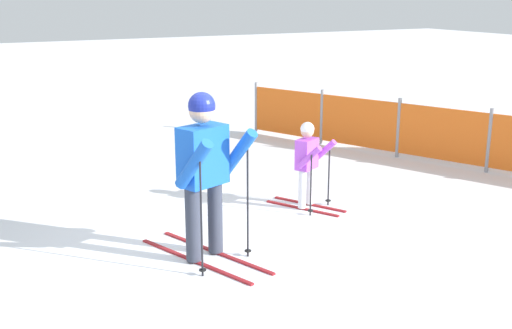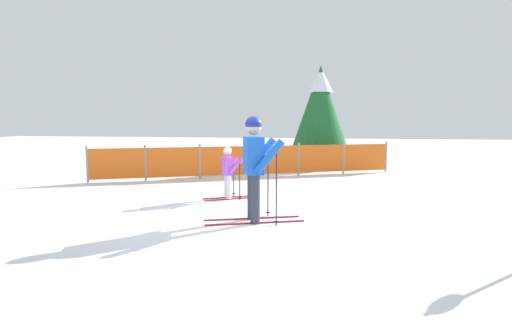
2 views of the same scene
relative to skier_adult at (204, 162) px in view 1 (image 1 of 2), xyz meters
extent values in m
plane|color=white|center=(-0.15, 0.15, -1.02)|extent=(60.00, 60.00, 0.00)
cube|color=maroon|center=(-0.07, 0.14, -1.01)|extent=(1.53, 0.60, 0.02)
cube|color=maroon|center=(0.03, -0.15, -1.01)|extent=(1.53, 0.60, 0.02)
cylinder|color=#333847|center=(-0.07, 0.14, -0.62)|extent=(0.15, 0.15, 0.77)
cylinder|color=#333847|center=(0.03, -0.15, -0.62)|extent=(0.15, 0.15, 0.77)
cube|color=blue|center=(-0.02, -0.01, 0.06)|extent=(0.42, 0.54, 0.60)
cylinder|color=blue|center=(0.06, 0.34, 0.07)|extent=(0.50, 0.28, 0.55)
cylinder|color=blue|center=(0.27, -0.22, 0.07)|extent=(0.50, 0.28, 0.55)
sphere|color=#D8AD8C|center=(-0.02, -0.01, 0.52)|extent=(0.26, 0.26, 0.26)
sphere|color=navy|center=(-0.02, -0.01, 0.56)|extent=(0.27, 0.27, 0.27)
cylinder|color=black|center=(0.16, 0.40, -0.42)|extent=(0.02, 0.02, 1.19)
cylinder|color=black|center=(0.16, 0.40, -0.96)|extent=(0.07, 0.07, 0.01)
cylinder|color=black|center=(0.38, -0.20, -0.42)|extent=(0.02, 0.02, 1.19)
cylinder|color=black|center=(0.38, -0.20, -0.96)|extent=(0.07, 0.07, 0.01)
cube|color=maroon|center=(-0.93, 1.83, -1.01)|extent=(0.93, 0.53, 0.02)
cube|color=maroon|center=(-0.84, 1.66, -1.01)|extent=(0.93, 0.53, 0.02)
cylinder|color=silver|center=(-0.93, 1.83, -0.75)|extent=(0.10, 0.10, 0.49)
cylinder|color=silver|center=(-0.84, 1.66, -0.75)|extent=(0.10, 0.10, 0.49)
cube|color=#B24CD8|center=(-0.89, 1.75, -0.32)|extent=(0.30, 0.35, 0.38)
cylinder|color=#B24CD8|center=(-0.86, 1.98, -0.31)|extent=(0.33, 0.23, 0.33)
cylinder|color=#B24CD8|center=(-0.67, 1.65, -0.31)|extent=(0.33, 0.23, 0.33)
sphere|color=#D8AD8C|center=(-0.89, 1.75, -0.03)|extent=(0.16, 0.16, 0.16)
sphere|color=white|center=(-0.89, 1.75, -0.01)|extent=(0.17, 0.17, 0.17)
cylinder|color=black|center=(-0.83, 2.04, -0.64)|extent=(0.02, 0.02, 0.76)
cylinder|color=black|center=(-0.83, 2.04, -0.96)|extent=(0.07, 0.07, 0.01)
cylinder|color=black|center=(-0.61, 1.64, -0.64)|extent=(0.02, 0.02, 0.76)
cylinder|color=black|center=(-0.61, 1.64, -0.96)|extent=(0.07, 0.07, 0.01)
cylinder|color=gray|center=(-5.04, 3.20, -0.53)|extent=(0.06, 0.06, 0.98)
cylinder|color=gray|center=(-3.69, 3.81, -0.53)|extent=(0.06, 0.06, 0.98)
cylinder|color=gray|center=(-2.35, 4.41, -0.53)|extent=(0.06, 0.06, 0.98)
cylinder|color=gray|center=(-1.01, 5.02, -0.53)|extent=(0.06, 0.06, 0.98)
cube|color=orange|center=(-4.37, 3.50, -0.53)|extent=(1.36, 0.63, 0.82)
cube|color=orange|center=(-3.02, 4.11, -0.53)|extent=(1.36, 0.63, 0.82)
cube|color=orange|center=(-1.68, 4.72, -0.53)|extent=(1.36, 0.63, 0.82)
camera|label=1|loc=(5.64, -2.36, 1.64)|focal=45.00mm
camera|label=2|loc=(1.11, -6.29, 0.63)|focal=28.00mm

